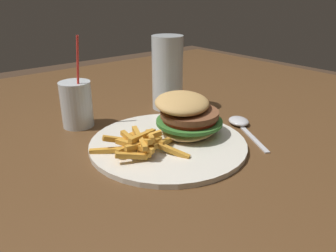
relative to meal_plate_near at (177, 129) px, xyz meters
name	(u,v)px	position (x,y,z in m)	size (l,w,h in m)	color
dining_table	(137,142)	(0.02, 0.17, -0.10)	(1.58, 1.18, 0.73)	brown
meal_plate_near	(177,129)	(0.00, 0.00, 0.00)	(0.31, 0.31, 0.10)	silver
beer_glass	(167,75)	(0.12, 0.17, 0.06)	(0.08, 0.08, 0.18)	silver
juice_glass	(77,105)	(-0.12, 0.21, 0.02)	(0.07, 0.07, 0.20)	silver
spoon	(240,123)	(0.17, -0.03, -0.02)	(0.11, 0.17, 0.02)	silver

